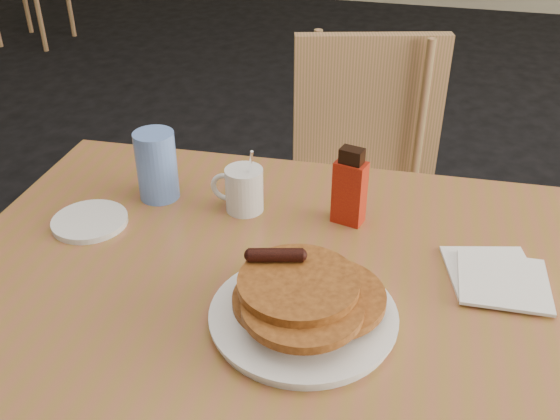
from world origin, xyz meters
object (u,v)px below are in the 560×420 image
object	(u,v)px
coffee_mug	(243,189)
blue_tumbler	(157,166)
syrup_bottle	(350,189)
main_table	(301,293)
pancake_plate	(303,306)
chair_main_far	(359,176)

from	to	relation	value
coffee_mug	blue_tumbler	size ratio (longest dim) A/B	0.98
coffee_mug	syrup_bottle	xyz separation A→B (m)	(0.21, 0.01, 0.03)
coffee_mug	syrup_bottle	size ratio (longest dim) A/B	0.91
main_table	pancake_plate	xyz separation A→B (m)	(0.03, -0.11, 0.07)
syrup_bottle	blue_tumbler	bearing A→B (deg)	-165.39
main_table	syrup_bottle	xyz separation A→B (m)	(0.05, 0.19, 0.11)
blue_tumbler	main_table	bearing A→B (deg)	-27.49
main_table	syrup_bottle	distance (m)	0.23
chair_main_far	syrup_bottle	xyz separation A→B (m)	(0.05, -0.53, 0.26)
pancake_plate	coffee_mug	distance (m)	0.35
coffee_mug	blue_tumbler	bearing A→B (deg)	172.38
coffee_mug	blue_tumbler	xyz separation A→B (m)	(-0.19, 0.00, 0.03)
coffee_mug	syrup_bottle	distance (m)	0.21
chair_main_far	main_table	bearing A→B (deg)	-106.17
pancake_plate	syrup_bottle	distance (m)	0.31
chair_main_far	coffee_mug	xyz separation A→B (m)	(-0.16, -0.54, 0.24)
pancake_plate	syrup_bottle	world-z (taller)	syrup_bottle
main_table	coffee_mug	bearing A→B (deg)	132.29
main_table	pancake_plate	world-z (taller)	pancake_plate
pancake_plate	coffee_mug	bearing A→B (deg)	123.65
pancake_plate	blue_tumbler	distance (m)	0.48
main_table	blue_tumbler	size ratio (longest dim) A/B	9.22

